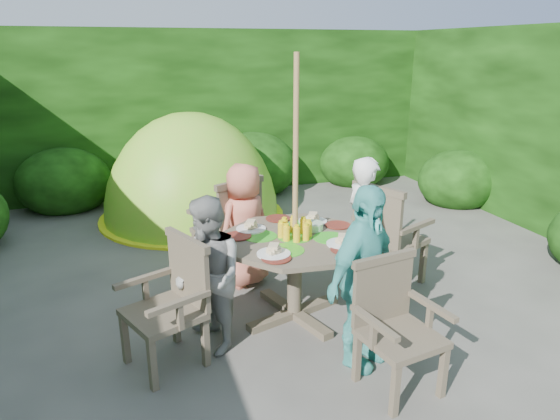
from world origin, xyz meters
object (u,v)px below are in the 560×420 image
object	(u,v)px
parasol_pole	(295,195)
dome_tent	(194,216)
garden_chair_back	(231,225)
child_right	(364,227)
patio_table	(295,250)
child_back	(245,225)
garden_chair_left	(172,301)
garden_chair_front	(394,323)
garden_chair_right	(386,234)
child_left	(209,276)
child_front	(363,278)

from	to	relation	value
parasol_pole	dome_tent	size ratio (longest dim) A/B	0.77
garden_chair_back	child_right	xyz separation A→B (m)	(1.08, -0.81, 0.14)
patio_table	child_back	bearing A→B (deg)	107.72
garden_chair_left	garden_chair_front	size ratio (longest dim) A/B	1.05
parasol_pole	garden_chair_front	world-z (taller)	parasol_pole
child_right	child_back	bearing A→B (deg)	55.25
parasol_pole	garden_chair_right	size ratio (longest dim) A/B	2.22
child_left	garden_chair_back	bearing A→B (deg)	149.43
patio_table	child_front	xyz separation A→B (m)	(0.24, -0.77, 0.06)
garden_chair_front	child_front	world-z (taller)	child_front
garden_chair_back	dome_tent	distance (m)	2.00
garden_chair_left	child_right	world-z (taller)	child_right
garden_chair_back	garden_chair_front	bearing A→B (deg)	81.32
patio_table	garden_chair_front	xyz separation A→B (m)	(0.34, -1.05, -0.16)
garden_chair_left	child_front	distance (m)	1.38
parasol_pole	child_left	bearing A→B (deg)	-162.59
garden_chair_back	patio_table	bearing A→B (deg)	80.93
garden_chair_left	child_right	xyz separation A→B (m)	(1.82, 0.56, 0.17)
garden_chair_right	garden_chair_left	world-z (taller)	garden_chair_right
garden_chair_right	garden_chair_back	world-z (taller)	garden_chair_right
parasol_pole	child_front	bearing A→B (deg)	-72.59
garden_chair_back	garden_chair_front	size ratio (longest dim) A/B	1.12
child_back	garden_chair_left	bearing A→B (deg)	26.21
patio_table	parasol_pole	distance (m)	0.48
child_back	parasol_pole	bearing A→B (deg)	80.46
garden_chair_front	dome_tent	bearing A→B (deg)	91.32
garden_chair_left	child_back	xyz separation A→B (m)	(0.81, 1.08, 0.12)
garden_chair_front	dome_tent	distance (m)	4.12
child_right	child_front	size ratio (longest dim) A/B	0.97
garden_chair_front	garden_chair_right	bearing A→B (deg)	53.25
child_front	child_left	bearing A→B (deg)	120.84
child_back	dome_tent	bearing A→B (deg)	-112.06
garden_chair_back	dome_tent	world-z (taller)	dome_tent
garden_chair_left	child_front	world-z (taller)	child_front
parasol_pole	garden_chair_right	world-z (taller)	parasol_pole
child_right	dome_tent	world-z (taller)	dome_tent
child_back	dome_tent	distance (m)	2.30
patio_table	garden_chair_front	distance (m)	1.12
parasol_pole	garden_chair_right	distance (m)	1.23
child_right	dome_tent	bearing A→B (deg)	16.40
patio_table	garden_chair_front	world-z (taller)	patio_table
parasol_pole	child_left	world-z (taller)	parasol_pole
garden_chair_right	child_right	size ratio (longest dim) A/B	0.75
child_left	child_back	bearing A→B (deg)	141.05
garden_chair_left	child_back	bearing A→B (deg)	119.71
garden_chair_left	child_front	bearing A→B (deg)	47.64
child_right	child_front	distance (m)	1.13
parasol_pole	garden_chair_back	size ratio (longest dim) A/B	2.25
child_left	dome_tent	size ratio (longest dim) A/B	0.42
garden_chair_right	garden_chair_back	bearing A→B (deg)	38.67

